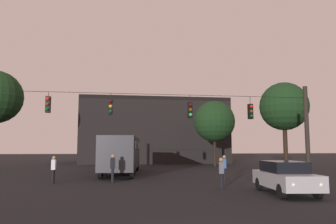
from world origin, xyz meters
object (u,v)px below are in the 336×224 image
Objects in this scene: pedestrian_crossing_center at (221,171)px; pedestrian_near_bus at (224,166)px; city_bus at (122,151)px; pedestrian_crossing_left at (54,168)px; tree_left_silhouette at (214,121)px; car_near_right at (285,177)px; tree_right_far at (284,107)px; pedestrian_crossing_right at (113,166)px.

pedestrian_near_bus reaches higher than pedestrian_crossing_center.
pedestrian_crossing_left is (-4.18, -6.59, -0.93)m from city_bus.
city_bus reaches higher than pedestrian_near_bus.
tree_left_silhouette reaches higher than pedestrian_near_bus.
car_near_right is 13.33m from pedestrian_crossing_left.
car_near_right is (7.58, -12.88, -1.07)m from city_bus.
tree_left_silhouette is at bearing 116.12° from tree_right_far.
car_near_right is 3.26m from pedestrian_crossing_center.
pedestrian_crossing_left is 3.57m from pedestrian_crossing_right.
tree_left_silhouette reaches higher than pedestrian_crossing_center.
pedestrian_crossing_center is at bearing 138.26° from car_near_right.
pedestrian_crossing_right is (-0.60, -6.64, -0.87)m from city_bus.
city_bus is at bearing 57.66° from pedestrian_crossing_left.
pedestrian_crossing_center is 16.06m from tree_right_far.
pedestrian_near_bus is at bearing -2.28° from pedestrian_crossing_right.
city_bus is 14.79m from tree_left_silhouette.
city_bus is at bearing -176.68° from tree_right_far.
tree_right_far is at bearing 3.32° from city_bus.
pedestrian_crossing_left is 0.22× the size of tree_left_silhouette.
pedestrian_near_bus is (-1.02, 5.95, 0.15)m from car_near_right.
car_near_right is at bearing -59.50° from city_bus.
car_near_right is at bearing -41.74° from pedestrian_crossing_center.
tree_left_silhouette is at bearing 75.50° from pedestrian_near_bus.
pedestrian_crossing_right is (-5.75, 4.06, 0.07)m from pedestrian_crossing_center.
tree_left_silhouette is at bearing 81.78° from car_near_right.
tree_right_far reaches higher than pedestrian_crossing_right.
car_near_right is at bearing -37.29° from pedestrian_crossing_right.
pedestrian_crossing_center is 0.98× the size of pedestrian_near_bus.
city_bus is 11.92m from pedestrian_crossing_center.
car_near_right is 23.05m from tree_left_silhouette.
pedestrian_crossing_left reaches higher than car_near_right.
pedestrian_crossing_right is at bearing -154.35° from tree_right_far.
pedestrian_crossing_center is at bearing -64.31° from city_bus.
pedestrian_crossing_left is 0.20× the size of tree_right_far.
tree_left_silhouette is (10.82, 9.51, 3.39)m from city_bus.
pedestrian_crossing_center is at bearing -110.53° from pedestrian_near_bus.
tree_right_far is at bearing 21.22° from pedestrian_crossing_left.
pedestrian_crossing_center is 0.20× the size of tree_right_far.
city_bus reaches higher than pedestrian_crossing_center.
car_near_right is 10.29m from pedestrian_crossing_right.
tree_right_far is at bearing -63.88° from tree_left_silhouette.
pedestrian_near_bus is 0.20× the size of tree_right_far.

